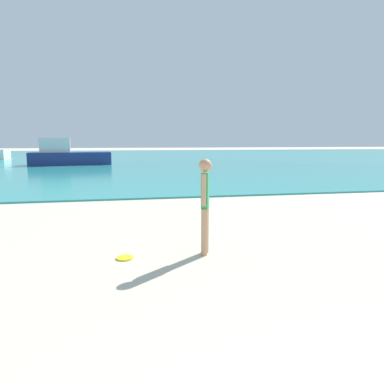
# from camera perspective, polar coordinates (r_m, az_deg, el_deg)

# --- Properties ---
(water) EXTENTS (160.00, 60.00, 0.06)m
(water) POSITION_cam_1_polar(r_m,az_deg,el_deg) (41.61, -9.27, 5.61)
(water) COLOR teal
(water) RESTS_ON ground
(person_standing) EXTENTS (0.22, 0.35, 1.63)m
(person_standing) POSITION_cam_1_polar(r_m,az_deg,el_deg) (5.90, 2.15, -1.43)
(person_standing) COLOR tan
(person_standing) RESTS_ON ground
(frisbee) EXTENTS (0.28, 0.28, 0.03)m
(frisbee) POSITION_cam_1_polar(r_m,az_deg,el_deg) (5.99, -10.88, -10.50)
(frisbee) COLOR yellow
(frisbee) RESTS_ON ground
(boat_near) EXTENTS (6.31, 2.65, 2.08)m
(boat_near) POSITION_cam_1_polar(r_m,az_deg,el_deg) (29.38, -19.65, 5.61)
(boat_near) COLOR navy
(boat_near) RESTS_ON water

